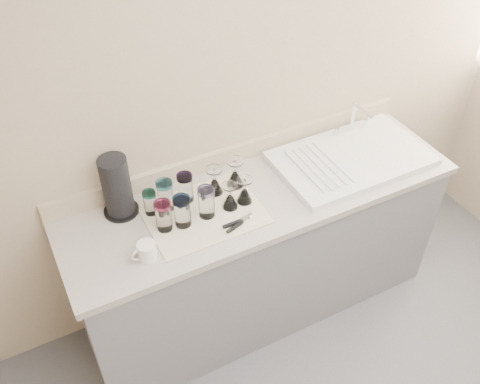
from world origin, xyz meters
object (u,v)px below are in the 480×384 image
sink_unit (351,158)px  white_mug (146,251)px  tumbler_cyan (165,195)px  can_opener (239,223)px  paper_towel_roll (117,187)px  tumbler_magenta (164,216)px  goblet_front_right (245,194)px  tumbler_teal (150,202)px  tumbler_lavender (206,202)px  goblet_back_left (215,184)px  tumbler_purple (185,188)px  tumbler_blue (182,211)px  goblet_front_left (230,200)px  goblet_back_right (235,177)px

sink_unit → white_mug: sink_unit is taller
sink_unit → white_mug: 1.23m
tumbler_cyan → white_mug: bearing=-127.2°
can_opener → sink_unit: bearing=11.9°
white_mug → paper_towel_roll: bearing=91.3°
tumbler_magenta → goblet_front_right: (0.42, -0.01, -0.03)m
tumbler_teal → can_opener: bearing=-38.3°
tumbler_teal → goblet_front_right: size_ratio=0.92×
tumbler_lavender → goblet_back_left: 0.17m
tumbler_cyan → tumbler_purple: 0.11m
sink_unit → tumbler_purple: (-0.92, 0.11, 0.07)m
tumbler_cyan → goblet_front_right: bearing=-20.0°
tumbler_lavender → can_opener: (0.10, -0.13, -0.07)m
tumbler_lavender → can_opener: size_ratio=1.05×
tumbler_blue → goblet_front_right: (0.33, 0.01, -0.04)m
tumbler_cyan → paper_towel_roll: 0.23m
tumbler_blue → tumbler_purple: bearing=62.4°
tumbler_magenta → goblet_front_left: tumbler_magenta is taller
goblet_back_left → goblet_front_right: bearing=-51.7°
tumbler_blue → paper_towel_roll: size_ratio=0.51×
goblet_back_left → tumbler_lavender: bearing=-128.0°
tumbler_blue → goblet_front_left: (0.25, 0.00, -0.04)m
tumbler_blue → goblet_back_left: bearing=31.0°
tumbler_blue → paper_towel_roll: bearing=135.8°
tumbler_lavender → goblet_front_left: (0.12, -0.00, -0.04)m
can_opener → goblet_front_left: bearing=81.5°
tumbler_teal → goblet_front_right: goblet_front_right is taller
tumbler_magenta → tumbler_blue: 0.09m
tumbler_cyan → can_opener: size_ratio=1.04×
sink_unit → tumbler_cyan: sink_unit is taller
white_mug → goblet_front_right: bearing=12.9°
can_opener → tumbler_blue: bearing=151.9°
goblet_back_right → goblet_front_right: size_ratio=1.13×
tumbler_cyan → sink_unit: bearing=-5.6°
tumbler_lavender → goblet_front_left: bearing=-0.1°
tumbler_cyan → can_opener: 0.37m
tumbler_magenta → goblet_front_right: bearing=-0.8°
goblet_back_left → paper_towel_roll: bearing=169.2°
tumbler_lavender → goblet_front_right: (0.20, 0.00, -0.03)m
sink_unit → tumbler_magenta: (-1.08, -0.02, 0.07)m
goblet_back_right → tumbler_purple: bearing=177.5°
tumbler_lavender → white_mug: bearing=-160.7°
sink_unit → white_mug: size_ratio=6.75×
tumbler_teal → goblet_back_right: 0.45m
white_mug → tumbler_magenta: bearing=44.0°
goblet_front_right → paper_towel_roll: size_ratio=0.44×
tumbler_purple → can_opener: (0.15, -0.27, -0.07)m
tumbler_magenta → tumbler_blue: tumbler_blue is taller
tumbler_teal → goblet_back_left: 0.34m
tumbler_cyan → white_mug: tumbler_cyan is taller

